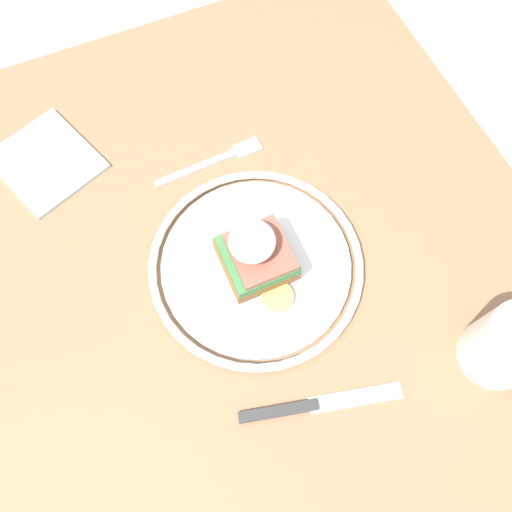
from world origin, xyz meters
TOP-DOWN VIEW (x-y plane):
  - ground_plane at (0.00, 0.00)m, footprint 6.00×6.00m
  - dining_table at (0.00, 0.00)m, footprint 0.85×0.84m
  - plate at (0.02, 0.05)m, footprint 0.26×0.26m
  - sandwich at (0.02, 0.05)m, footprint 0.11×0.08m
  - fork at (-0.15, 0.05)m, footprint 0.02×0.15m
  - knife at (0.19, 0.03)m, footprint 0.06×0.18m
  - cup at (0.23, 0.25)m, footprint 0.08×0.08m
  - napkin at (-0.23, -0.15)m, footprint 0.16×0.16m

SIDE VIEW (x-z plane):
  - ground_plane at x=0.00m, z-range 0.00..0.00m
  - dining_table at x=0.00m, z-range 0.24..0.96m
  - fork at x=-0.15m, z-range 0.72..0.73m
  - knife at x=0.19m, z-range 0.72..0.73m
  - napkin at x=-0.23m, z-range 0.72..0.73m
  - plate at x=0.02m, z-range 0.72..0.74m
  - cup at x=0.23m, z-range 0.72..0.81m
  - sandwich at x=0.02m, z-range 0.73..0.80m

